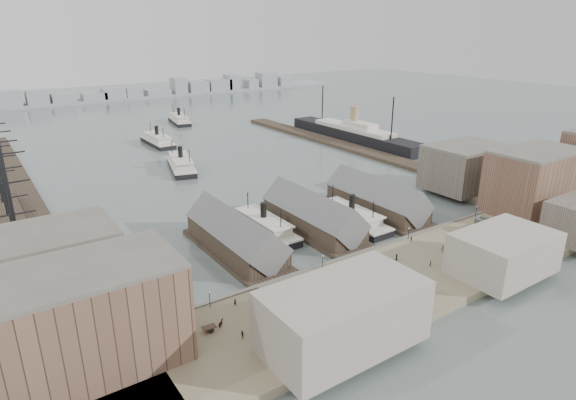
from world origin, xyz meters
TOP-DOWN VIEW (x-y plane):
  - ground at (0.00, 0.00)m, footprint 900.00×900.00m
  - quay at (0.00, -20.00)m, footprint 180.00×30.00m
  - seawall at (0.00, -5.20)m, footprint 180.00×1.20m
  - east_land at (95.00, -10.00)m, footprint 70.00×80.00m
  - west_wharf at (-68.00, 100.00)m, footprint 10.00×220.00m
  - east_wharf at (78.00, 90.00)m, footprint 10.00×180.00m
  - ferry_shed_west at (-26.00, 16.88)m, footprint 14.00×42.00m
  - ferry_shed_center at (0.00, 16.88)m, footprint 14.00×42.00m
  - ferry_shed_east at (26.00, 16.88)m, footprint 14.00×42.00m
  - warehouse_west_front at (-70.00, -12.00)m, footprint 32.00×18.00m
  - warehouse_west_back at (-70.00, 18.00)m, footprint 26.00×20.00m
  - warehouse_east_front at (66.00, -12.00)m, footprint 30.00×18.00m
  - warehouse_east_back at (68.00, 15.00)m, footprint 28.00×20.00m
  - street_bldg_center at (20.00, -32.00)m, footprint 24.00×16.00m
  - street_bldg_west at (-30.00, -32.00)m, footprint 30.00×16.00m
  - lamp_post_far_w at (-45.00, -7.00)m, footprint 0.44×0.44m
  - lamp_post_near_w at (-15.00, -7.00)m, footprint 0.44×0.44m
  - lamp_post_near_e at (15.00, -7.00)m, footprint 0.44×0.44m
  - lamp_post_far_e at (45.00, -7.00)m, footprint 0.44×0.44m
  - far_shore at (-2.07, 334.14)m, footprint 500.00×40.00m
  - ferry_docked_west at (-13.00, 23.61)m, footprint 8.56×28.53m
  - ferry_docked_east at (13.00, 14.34)m, footprint 8.63×28.77m
  - ferry_open_near at (-6.81, 101.23)m, footprint 16.54×31.78m
  - ferry_open_mid at (1.21, 152.33)m, footprint 9.24×29.74m
  - ferry_open_far at (33.59, 202.31)m, footprint 13.41×30.42m
  - sailing_ship_near at (-74.75, 62.49)m, footprint 9.14×62.98m
  - ocean_steamer at (92.00, 102.38)m, footprint 12.72×92.97m
  - tram at (37.55, -18.10)m, footprint 3.49×11.39m
  - horse_cart_left at (-47.00, -14.57)m, footprint 4.68×1.64m
  - horse_cart_center at (-9.82, -17.36)m, footprint 4.90×1.59m
  - horse_cart_right at (20.14, -17.78)m, footprint 4.81×3.38m
  - pedestrian_0 at (-40.30, -9.35)m, footprint 0.74×0.72m
  - pedestrian_1 at (-44.66, -20.20)m, footprint 0.90×0.99m
  - pedestrian_2 at (-27.87, -8.94)m, footprint 1.09×0.72m
  - pedestrian_3 at (-19.05, -21.71)m, footprint 1.05×0.73m
  - pedestrian_4 at (3.52, -13.63)m, footprint 1.01×1.04m
  - pedestrian_5 at (7.89, -20.76)m, footprint 0.71×0.61m
  - pedestrian_6 at (14.89, -8.12)m, footprint 0.98×0.96m
  - pedestrian_7 at (23.99, -23.27)m, footprint 1.27×1.04m
  - pedestrian_8 at (36.49, -12.36)m, footprint 0.97×1.10m

SIDE VIEW (x-z plane):
  - ground at x=0.00m, z-range 0.00..0.00m
  - west_wharf at x=-68.00m, z-range 0.00..1.60m
  - east_wharf at x=78.00m, z-range 0.00..1.60m
  - quay at x=0.00m, z-range 0.00..2.00m
  - east_land at x=95.00m, z-range 0.00..2.00m
  - seawall at x=0.00m, z-range 0.00..2.30m
  - ferry_docked_west at x=-13.00m, z-range -2.71..7.48m
  - ferry_docked_east at x=13.00m, z-range -2.73..7.54m
  - ferry_open_far at x=33.59m, z-range -2.79..7.71m
  - ferry_open_mid at x=1.21m, z-range -2.81..7.77m
  - ferry_open_near at x=-6.81m, z-range -2.89..7.99m
  - sailing_ship_near at x=-74.75m, z-range -16.03..21.55m
  - pedestrian_2 at x=-27.87m, z-range 2.00..3.57m
  - pedestrian_6 at x=14.89m, z-range 2.00..3.59m
  - horse_cart_left at x=-47.00m, z-range 2.02..3.59m
  - horse_cart_right at x=20.14m, z-range 2.01..3.62m
  - pedestrian_0 at x=-40.30m, z-range 2.00..3.63m
  - pedestrian_5 at x=7.89m, z-range 2.00..3.65m
  - horse_cart_center at x=-9.82m, z-range 2.01..3.64m
  - pedestrian_3 at x=-19.05m, z-range 2.00..3.65m
  - pedestrian_1 at x=-44.66m, z-range 2.00..3.67m
  - pedestrian_7 at x=23.99m, z-range 2.00..3.71m
  - pedestrian_8 at x=36.49m, z-range 2.00..3.79m
  - pedestrian_4 at x=3.52m, z-range 2.00..3.80m
  - far_shore at x=-2.07m, z-range -3.96..11.77m
  - ocean_steamer at x=92.00m, z-range -5.30..13.29m
  - tram at x=37.55m, z-range 2.05..6.05m
  - ferry_shed_west at x=-26.00m, z-range -1.66..10.94m
  - ferry_shed_center at x=0.00m, z-range -1.66..10.94m
  - ferry_shed_east at x=26.00m, z-range -1.66..10.94m
  - lamp_post_far_w at x=-45.00m, z-range 2.75..6.67m
  - lamp_post_near_w at x=-15.00m, z-range 2.75..6.67m
  - lamp_post_near_e at x=15.00m, z-range 2.75..6.67m
  - lamp_post_far_e at x=45.00m, z-range 2.75..6.67m
  - street_bldg_center at x=20.00m, z-range 2.00..12.00m
  - street_bldg_west at x=-30.00m, z-range 2.00..14.00m
  - warehouse_west_back at x=-70.00m, z-range 2.00..16.00m
  - warehouse_east_back at x=68.00m, z-range 2.00..17.00m
  - warehouse_west_front at x=-70.00m, z-range 2.00..20.00m
  - warehouse_east_front at x=66.00m, z-range 2.00..21.00m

